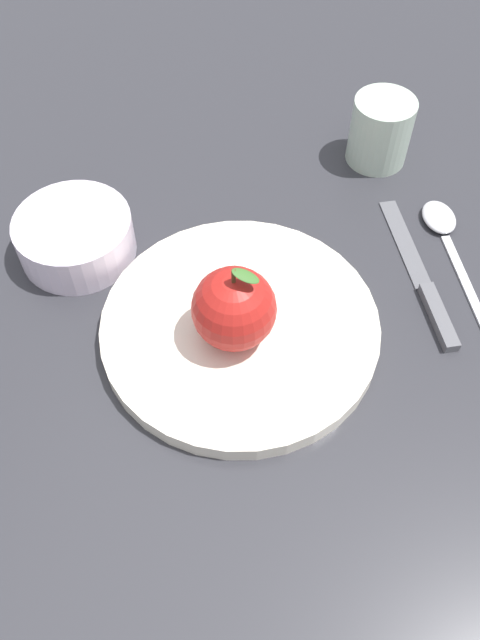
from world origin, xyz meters
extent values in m
plane|color=#2D2D33|center=(0.00, 0.00, 0.00)|extent=(2.40, 2.40, 0.00)
cylinder|color=silver|center=(-0.02, -0.02, 0.01)|extent=(0.26, 0.26, 0.02)
torus|color=silver|center=(-0.02, -0.02, 0.01)|extent=(0.26, 0.26, 0.01)
sphere|color=#B21E19|center=(-0.02, -0.04, 0.05)|extent=(0.07, 0.07, 0.07)
cylinder|color=#4C3319|center=(-0.02, -0.04, 0.10)|extent=(0.00, 0.00, 0.02)
ellipsoid|color=#386628|center=(-0.01, -0.04, 0.10)|extent=(0.02, 0.01, 0.01)
cylinder|color=silver|center=(-0.21, 0.03, 0.02)|extent=(0.12, 0.12, 0.04)
torus|color=silver|center=(-0.21, 0.03, 0.04)|extent=(0.12, 0.12, 0.01)
cylinder|color=#AB9FAF|center=(-0.21, 0.03, 0.04)|extent=(0.09, 0.09, 0.01)
cylinder|color=#B2C6B2|center=(0.06, 0.26, 0.04)|extent=(0.07, 0.07, 0.08)
torus|color=#B2C6B2|center=(0.06, 0.26, 0.07)|extent=(0.07, 0.07, 0.01)
cylinder|color=gray|center=(0.06, 0.26, 0.07)|extent=(0.05, 0.05, 0.01)
cube|color=#59595E|center=(0.11, 0.13, 0.00)|extent=(0.07, 0.12, 0.00)
cube|color=#59595E|center=(0.15, 0.05, 0.01)|extent=(0.05, 0.07, 0.01)
ellipsoid|color=silver|center=(0.14, 0.18, 0.01)|extent=(0.05, 0.06, 0.01)
cube|color=silver|center=(0.18, 0.09, 0.00)|extent=(0.06, 0.12, 0.01)
camera|label=1|loc=(0.08, -0.35, 0.50)|focal=36.56mm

